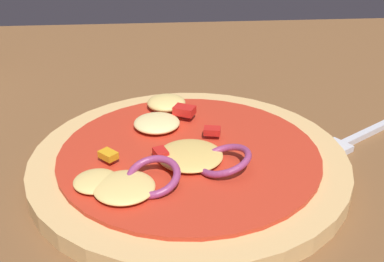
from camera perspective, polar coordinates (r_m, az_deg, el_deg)
name	(u,v)px	position (r m, az deg, el deg)	size (l,w,h in m)	color
dining_table	(189,188)	(0.37, -0.32, -6.58)	(1.16, 0.80, 0.03)	brown
pizza	(192,158)	(0.36, -0.04, -3.10)	(0.23, 0.23, 0.03)	tan
fork	(367,133)	(0.43, 19.50, -0.22)	(0.16, 0.11, 0.01)	silver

